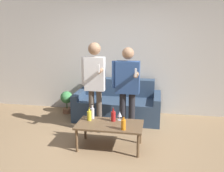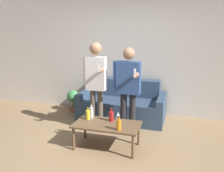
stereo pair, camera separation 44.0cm
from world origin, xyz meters
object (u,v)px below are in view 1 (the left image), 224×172
at_px(couch, 118,105).
at_px(person_standing_right, 127,84).
at_px(coffee_table, 110,126).
at_px(person_standing_left, 95,79).
at_px(bottle_orange, 123,124).

relative_size(couch, person_standing_right, 1.13).
bearing_deg(coffee_table, person_standing_left, 124.06).
bearing_deg(person_standing_left, couch, 69.85).
height_order(person_standing_left, person_standing_right, person_standing_left).
distance_m(bottle_orange, person_standing_left, 1.13).
distance_m(couch, person_standing_left, 1.14).
distance_m(couch, bottle_orange, 1.65).
bearing_deg(coffee_table, person_standing_right, 72.64).
relative_size(coffee_table, person_standing_left, 0.64).
height_order(coffee_table, bottle_orange, bottle_orange).
height_order(couch, bottle_orange, couch).
bearing_deg(person_standing_left, person_standing_right, 6.21).
distance_m(couch, person_standing_right, 1.04).
relative_size(couch, bottle_orange, 8.15).
height_order(couch, person_standing_left, person_standing_left).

